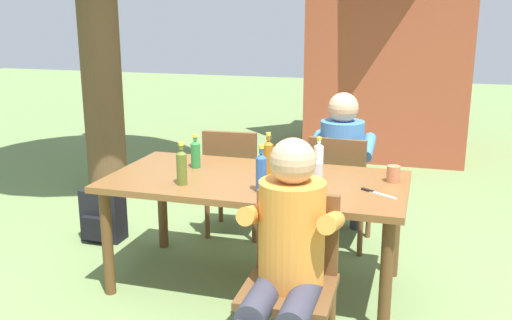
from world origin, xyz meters
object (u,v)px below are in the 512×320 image
Objects in this scene: dining_table at (256,190)px; bottle_green at (196,153)px; backpack_by_near_side at (103,216)px; cup_steel at (317,171)px; chair_far_right at (339,185)px; bottle_amber at (268,157)px; cup_terracotta at (393,174)px; chair_near_right at (292,273)px; chair_far_left at (234,176)px; bottle_clear at (319,156)px; table_knife at (376,193)px; person_in_plaid_shirt at (343,160)px; bottle_olive at (182,166)px; brick_kiosk at (393,29)px; person_in_white_shirt at (288,250)px; bottle_blue at (261,172)px.

dining_table is 0.51m from bottle_green.
backpack_by_near_side is (-1.37, 0.38, -0.45)m from dining_table.
cup_steel is at bearing 14.58° from dining_table.
bottle_amber is (-0.36, -0.68, 0.36)m from chair_far_right.
chair_far_right is 1.85m from backpack_by_near_side.
cup_terracotta is at bearing 9.30° from cup_steel.
chair_far_right is (-0.00, 1.54, 0.00)m from chair_near_right.
chair_near_right is 1.31m from bottle_green.
bottle_green is 2.11× the size of cup_steel.
dining_table is 4.56× the size of backpack_by_near_side.
bottle_clear is (0.75, -0.47, 0.33)m from chair_far_left.
chair_near_right is 4.05× the size of table_knife.
person_in_plaid_shirt is at bearing 108.82° from table_knife.
chair_near_right is 3.84× the size of bottle_clear.
bottle_olive is at bearing 147.42° from chair_near_right.
cup_terracotta is (1.29, 0.04, -0.05)m from bottle_green.
brick_kiosk is at bearing 88.25° from person_in_plaid_shirt.
person_in_white_shirt is at bearing -87.00° from cup_steel.
chair_far_left is 3.71m from brick_kiosk.
chair_near_right reaches higher than cup_steel.
chair_far_right is at bearing 51.66° from bottle_olive.
bottle_olive is 2.58× the size of cup_terracotta.
backpack_by_near_side is at bearing 146.91° from bottle_olive.
person_in_plaid_shirt is 1.19m from bottle_blue.
chair_far_right is at bearing 73.24° from bottle_blue.
chair_near_right is 1.75m from chair_far_left.
backpack_by_near_side is at bearing 170.62° from cup_steel.
person_in_white_shirt is 4.21× the size of bottle_amber.
person_in_plaid_shirt is 5.21× the size of bottle_clear.
cup_terracotta is at bearing 19.09° from bottle_olive.
chair_near_right and chair_far_left have the same top height.
table_knife is at bearing 63.65° from chair_near_right.
chair_far_right is at bearing 90.09° from chair_near_right.
cup_terracotta is (0.72, 0.42, -0.07)m from bottle_blue.
bottle_amber is at bearing -174.33° from cup_terracotta.
chair_near_right is 0.79m from table_knife.
person_in_plaid_shirt is 3.44m from brick_kiosk.
brick_kiosk is at bearing 87.87° from cup_steel.
cup_steel is (0.03, -0.20, -0.04)m from bottle_clear.
bottle_clear is (-0.07, -0.47, 0.33)m from chair_far_right.
chair_near_right is 0.70m from bottle_blue.
dining_table is at bearing -119.43° from bottle_amber.
bottle_blue is 1.23× the size of bottle_green.
chair_far_left is at bearing 179.99° from chair_far_right.
bottle_green is at bearing -144.10° from chair_far_right.
cup_steel is at bearing 0.31° from bottle_amber.
bottle_olive is 1.29m from cup_terracotta.
cup_terracotta is at bearing 1.67° from bottle_green.
cup_steel is at bearing 93.25° from chair_near_right.
table_knife is at bearing -71.18° from person_in_plaid_shirt.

